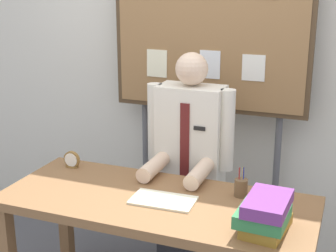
% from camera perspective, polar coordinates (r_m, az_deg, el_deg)
% --- Properties ---
extents(back_wall, '(6.40, 0.08, 2.70)m').
position_cam_1_polar(back_wall, '(3.43, 5.76, 8.10)').
color(back_wall, silver).
rests_on(back_wall, ground_plane).
extents(desk, '(1.65, 0.69, 0.76)m').
position_cam_1_polar(desk, '(2.64, -1.32, -10.37)').
color(desk, brown).
rests_on(desk, ground_plane).
extents(person, '(0.55, 0.56, 1.45)m').
position_cam_1_polar(person, '(3.09, 2.54, -5.83)').
color(person, '#2D2D33').
rests_on(person, ground_plane).
extents(bulletin_board, '(1.31, 0.09, 2.17)m').
position_cam_1_polar(bulletin_board, '(3.21, 4.86, 11.29)').
color(bulletin_board, '#4C3823').
rests_on(bulletin_board, ground_plane).
extents(book_stack, '(0.23, 0.30, 0.17)m').
position_cam_1_polar(book_stack, '(2.28, 11.25, -10.03)').
color(book_stack, olive).
rests_on(book_stack, desk).
extents(open_notebook, '(0.34, 0.20, 0.01)m').
position_cam_1_polar(open_notebook, '(2.56, -0.57, -8.62)').
color(open_notebook, '#F4EFCC').
rests_on(open_notebook, desk).
extents(desk_clock, '(0.10, 0.04, 0.10)m').
position_cam_1_polar(desk_clock, '(3.04, -11.11, -3.92)').
color(desk_clock, olive).
rests_on(desk_clock, desk).
extents(pen_holder, '(0.07, 0.07, 0.16)m').
position_cam_1_polar(pen_holder, '(2.63, 8.47, -7.07)').
color(pen_holder, brown).
rests_on(pen_holder, desk).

